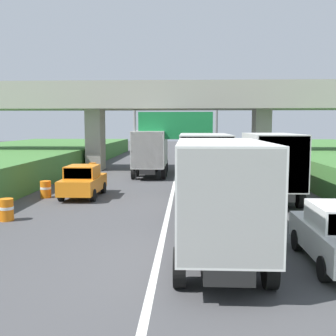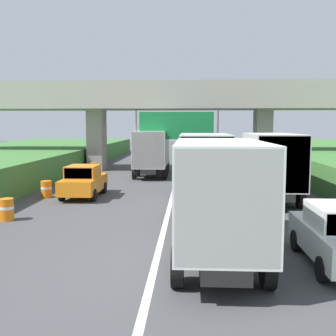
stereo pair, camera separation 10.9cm
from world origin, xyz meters
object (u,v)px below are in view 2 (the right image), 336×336
Objects in this scene: truck_yellow at (152,150)px; truck_black at (204,164)px; construction_barrel_3 at (46,189)px; construction_barrel_4 at (74,177)px; overhead_highway_sign at (176,130)px; construction_barrel_2 at (7,209)px; truck_red at (269,162)px; truck_silver at (217,192)px; car_orange at (84,181)px; construction_barrel_5 at (94,168)px.

truck_yellow and truck_black have the same top height.
construction_barrel_4 is (-0.02, 5.24, 0.00)m from construction_barrel_3.
overhead_highway_sign is 7.71m from construction_barrel_4.
truck_yellow reaches higher than construction_barrel_3.
construction_barrel_3 is (-8.36, 0.94, -1.47)m from truck_black.
truck_black is 9.32m from construction_barrel_2.
overhead_highway_sign is 0.81× the size of truck_red.
overhead_highway_sign reaches higher than construction_barrel_3.
construction_barrel_2 is 1.00× the size of construction_barrel_4.
truck_silver is (-3.31, -9.58, 0.00)m from truck_red.
truck_black reaches higher than construction_barrel_2.
overhead_highway_sign is 8.63m from truck_black.
truck_silver is at bearing -56.18° from car_orange.
truck_yellow is at bearing 125.77° from truck_red.
construction_barrel_4 is at bearing 143.61° from truck_black.
construction_barrel_5 is at bearing 100.33° from car_orange.
construction_barrel_2 is 1.00× the size of construction_barrel_5.
car_orange reaches higher than construction_barrel_2.
truck_silver reaches higher than construction_barrel_3.
truck_yellow is at bearing 100.73° from truck_silver.
overhead_highway_sign is at bearing -25.13° from construction_barrel_5.
truck_red is at bearing 70.93° from truck_silver.
construction_barrel_3 and construction_barrel_4 have the same top height.
overhead_highway_sign is at bearing 125.02° from truck_red.
construction_barrel_2 is at bearing -88.62° from construction_barrel_4.
construction_barrel_3 is (-11.76, -0.17, -1.47)m from truck_red.
truck_silver is (0.08, -8.47, 0.00)m from truck_black.
truck_silver is 8.11× the size of construction_barrel_5.
car_orange is at bearing 8.08° from construction_barrel_3.
overhead_highway_sign reaches higher than construction_barrel_4.
construction_barrel_4 is (-6.73, -2.13, -3.09)m from overhead_highway_sign.
car_orange is 5.36m from construction_barrel_4.
truck_silver is 1.78× the size of car_orange.
truck_black is 8.11× the size of construction_barrel_5.
truck_black is 8.11× the size of construction_barrel_4.
truck_black is 8.47m from truck_silver.
construction_barrel_5 is (-4.71, 0.66, -1.47)m from truck_yellow.
overhead_highway_sign is 10.44m from construction_barrel_3.
construction_barrel_5 is at bearing 172.06° from truck_yellow.
construction_barrel_5 is (-1.86, 10.20, -0.40)m from car_orange.
overhead_highway_sign is at bearing 101.24° from truck_black.
construction_barrel_5 is at bearing 125.90° from truck_black.
construction_barrel_3 is 1.00× the size of construction_barrel_4.
truck_black is 1.78× the size of car_orange.
construction_barrel_4 is (-4.83, -4.58, -1.47)m from truck_yellow.
construction_barrel_3 is at bearing 92.49° from construction_barrel_2.
truck_yellow is 15.81m from construction_barrel_2.
truck_black reaches higher than construction_barrel_5.
construction_barrel_5 is (-0.13, 15.71, 0.00)m from construction_barrel_2.
truck_red is 8.11× the size of construction_barrel_4.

